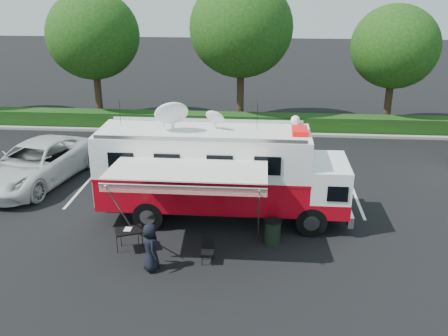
# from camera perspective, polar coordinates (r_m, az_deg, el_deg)

# --- Properties ---
(ground_plane) EXTENTS (120.00, 120.00, 0.00)m
(ground_plane) POSITION_cam_1_polar(r_m,az_deg,el_deg) (19.55, -0.12, -5.73)
(ground_plane) COLOR black
(ground_plane) RESTS_ON ground
(back_border) EXTENTS (60.00, 6.14, 8.87)m
(back_border) POSITION_cam_1_polar(r_m,az_deg,el_deg) (30.52, 4.14, 13.89)
(back_border) COLOR #9E998E
(back_border) RESTS_ON ground_plane
(stall_lines) EXTENTS (24.12, 5.50, 0.01)m
(stall_lines) POSITION_cam_1_polar(r_m,az_deg,el_deg) (22.30, -0.76, -2.19)
(stall_lines) COLOR silver
(stall_lines) RESTS_ON ground_plane
(command_truck) EXTENTS (9.41, 2.59, 4.52)m
(command_truck) POSITION_cam_1_polar(r_m,az_deg,el_deg) (18.76, -0.37, -0.44)
(command_truck) COLOR black
(command_truck) RESTS_ON ground_plane
(awning) EXTENTS (5.14, 2.65, 3.10)m
(awning) POSITION_cam_1_polar(r_m,az_deg,el_deg) (16.02, -4.22, -0.64)
(awning) COLOR silver
(awning) RESTS_ON ground_plane
(white_suv) EXTENTS (4.33, 7.08, 1.83)m
(white_suv) POSITION_cam_1_polar(r_m,az_deg,el_deg) (24.36, -20.48, -1.53)
(white_suv) COLOR silver
(white_suv) RESTS_ON ground_plane
(person) EXTENTS (0.79, 0.93, 1.61)m
(person) POSITION_cam_1_polar(r_m,az_deg,el_deg) (16.55, -8.24, -11.39)
(person) COLOR black
(person) RESTS_ON ground_plane
(folding_table) EXTENTS (1.09, 0.94, 0.78)m
(folding_table) POSITION_cam_1_polar(r_m,az_deg,el_deg) (17.37, -10.81, -7.10)
(folding_table) COLOR black
(folding_table) RESTS_ON ground_plane
(folding_chair) EXTENTS (0.42, 0.44, 0.87)m
(folding_chair) POSITION_cam_1_polar(r_m,az_deg,el_deg) (16.54, -1.86, -9.11)
(folding_chair) COLOR black
(folding_chair) RESTS_ON ground_plane
(trash_bin) EXTENTS (0.60, 0.60, 0.90)m
(trash_bin) POSITION_cam_1_polar(r_m,az_deg,el_deg) (17.70, 5.57, -7.25)
(trash_bin) COLOR black
(trash_bin) RESTS_ON ground_plane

